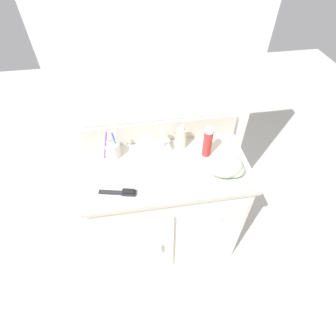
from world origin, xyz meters
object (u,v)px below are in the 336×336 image
object	(u,v)px
shaving_cream_can	(208,142)
hairbrush	(123,192)
soap_dispenser	(182,138)
toothbrush_cup	(113,150)
hand_towel	(227,166)

from	to	relation	value
shaving_cream_can	hairbrush	distance (m)	0.53
soap_dispenser	shaving_cream_can	bearing A→B (deg)	-34.04
toothbrush_cup	hand_towel	world-z (taller)	toothbrush_cup
toothbrush_cup	hairbrush	distance (m)	0.28
shaving_cream_can	hairbrush	xyz separation A→B (m)	(-0.48, -0.21, -0.08)
hairbrush	hand_towel	distance (m)	0.56
toothbrush_cup	shaving_cream_can	size ratio (longest dim) A/B	1.04
hairbrush	soap_dispenser	bearing A→B (deg)	52.56
shaving_cream_can	hand_towel	world-z (taller)	shaving_cream_can
soap_dispenser	shaving_cream_can	xyz separation A→B (m)	(0.13, -0.09, 0.02)
shaving_cream_can	hand_towel	bearing A→B (deg)	-63.60
soap_dispenser	hairbrush	bearing A→B (deg)	-140.08
toothbrush_cup	soap_dispenser	world-z (taller)	toothbrush_cup
toothbrush_cup	hand_towel	xyz separation A→B (m)	(0.59, -0.21, -0.01)
toothbrush_cup	shaving_cream_can	distance (m)	0.53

